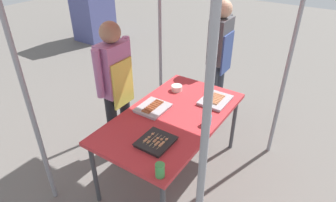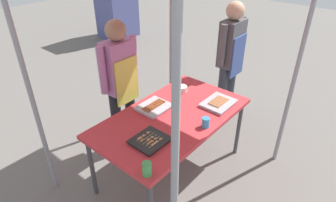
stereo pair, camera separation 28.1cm
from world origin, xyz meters
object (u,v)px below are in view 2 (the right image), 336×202
condiment_bowl (182,89)px  drink_cup_near_edge (206,122)px  tray_meat_skewers (150,141)px  tray_pork_links (154,107)px  customer_nearby (230,54)px  neighbor_stall_left (116,0)px  stall_table (172,120)px  tray_grilled_sausages (218,103)px  drink_cup_by_wok (147,169)px  vendor_woman (120,79)px

condiment_bowl → drink_cup_near_edge: drink_cup_near_edge is taller
tray_meat_skewers → tray_pork_links: 0.54m
customer_nearby → neighbor_stall_left: bearing=69.6°
stall_table → tray_meat_skewers: 0.46m
customer_nearby → drink_cup_near_edge: bearing=-159.3°
tray_pork_links → drink_cup_near_edge: size_ratio=3.34×
tray_meat_skewers → tray_pork_links: tray_pork_links is taller
tray_pork_links → tray_grilled_sausages: bearing=-43.3°
tray_meat_skewers → drink_cup_by_wok: bearing=-139.7°
neighbor_stall_left → tray_meat_skewers: bearing=-128.0°
tray_pork_links → drink_cup_by_wok: drink_cup_by_wok is taller
tray_grilled_sausages → vendor_woman: (-0.50, 0.95, 0.16)m
tray_grilled_sausages → tray_pork_links: size_ratio=1.09×
tray_pork_links → vendor_woman: vendor_woman is taller
condiment_bowl → neighbor_stall_left: size_ratio=0.07×
neighbor_stall_left → drink_cup_by_wok: bearing=-128.8°
condiment_bowl → customer_nearby: (0.85, -0.12, 0.18)m
tray_pork_links → drink_cup_by_wok: 0.92m
stall_table → tray_grilled_sausages: (0.47, -0.24, 0.07)m
drink_cup_by_wok → vendor_woman: 1.29m
stall_table → vendor_woman: 0.75m
tray_pork_links → neighbor_stall_left: 4.64m
tray_pork_links → neighbor_stall_left: size_ratio=0.19×
stall_table → tray_pork_links: tray_pork_links is taller
drink_cup_near_edge → customer_nearby: size_ratio=0.06×
condiment_bowl → neighbor_stall_left: 4.37m
tray_grilled_sausages → neighbor_stall_left: neighbor_stall_left is taller
drink_cup_by_wok → customer_nearby: bearing=13.2°
neighbor_stall_left → tray_pork_links: bearing=-126.5°
vendor_woman → drink_cup_near_edge: bearing=94.5°
neighbor_stall_left → condiment_bowl: bearing=-121.5°
tray_pork_links → neighbor_stall_left: (2.76, 3.73, 0.09)m
customer_nearby → vendor_woman: bearing=156.0°
tray_meat_skewers → vendor_woman: (0.42, 0.82, 0.17)m
vendor_woman → drink_cup_by_wok: bearing=56.5°
tray_pork_links → customer_nearby: (1.33, -0.11, 0.19)m
customer_nearby → stall_table: bearing=-175.0°
drink_cup_by_wok → stall_table: bearing=26.3°
tray_meat_skewers → neighbor_stall_left: (3.18, 4.07, 0.09)m
stall_table → condiment_bowl: 0.52m
tray_pork_links → drink_cup_near_edge: bearing=-82.2°
tray_grilled_sausages → drink_cup_near_edge: bearing=-164.6°
drink_cup_by_wok → customer_nearby: customer_nearby is taller
condiment_bowl → drink_cup_by_wok: (-1.19, -0.59, 0.03)m
drink_cup_near_edge → vendor_woman: vendor_woman is taller
stall_table → customer_nearby: 1.34m
stall_table → vendor_woman: bearing=91.9°
stall_table → neighbor_stall_left: size_ratio=0.94×
stall_table → drink_cup_near_edge: drink_cup_near_edge is taller
drink_cup_by_wok → neighbor_stall_left: neighbor_stall_left is taller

